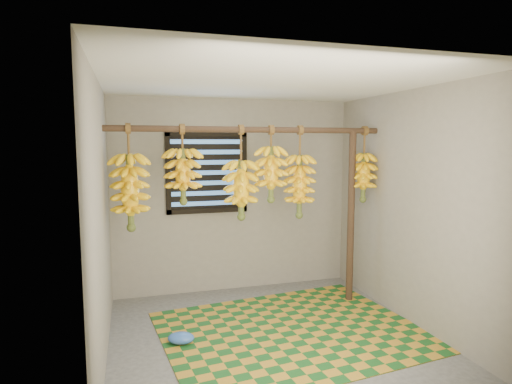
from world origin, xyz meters
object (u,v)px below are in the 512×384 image
object	(u,v)px
banana_bunch_a	(130,192)
banana_bunch_c	(241,190)
support_post	(351,217)
banana_bunch_b	(183,176)
banana_bunch_d	(271,174)
banana_bunch_f	(363,177)
plastic_bag	(181,338)
banana_bunch_e	(299,186)
woven_mat	(292,331)

from	to	relation	value
banana_bunch_a	banana_bunch_c	size ratio (longest dim) A/B	1.06
support_post	banana_bunch_b	distance (m)	2.01
banana_bunch_c	banana_bunch_d	xyz separation A→B (m)	(0.33, 0.00, 0.16)
banana_bunch_c	banana_bunch_f	world-z (taller)	same
banana_bunch_b	banana_bunch_d	world-z (taller)	same
support_post	plastic_bag	world-z (taller)	support_post
support_post	banana_bunch_d	world-z (taller)	banana_bunch_d
plastic_bag	banana_bunch_d	size ratio (longest dim) A/B	0.30
banana_bunch_d	banana_bunch_b	bearing A→B (deg)	-180.00
banana_bunch_f	banana_bunch_d	bearing A→B (deg)	180.00
banana_bunch_b	banana_bunch_d	xyz separation A→B (m)	(0.95, 0.00, 0.00)
banana_bunch_c	banana_bunch_f	distance (m)	1.47
banana_bunch_d	banana_bunch_e	distance (m)	0.36
banana_bunch_f	banana_bunch_b	bearing A→B (deg)	180.00
woven_mat	banana_bunch_d	world-z (taller)	banana_bunch_d
support_post	banana_bunch_c	bearing A→B (deg)	180.00
banana_bunch_b	banana_bunch_e	xyz separation A→B (m)	(1.29, 0.00, -0.14)
banana_bunch_b	banana_bunch_f	xyz separation A→B (m)	(2.09, 0.00, -0.05)
banana_bunch_e	banana_bunch_c	bearing A→B (deg)	180.00
banana_bunch_d	banana_bunch_f	bearing A→B (deg)	-0.00
banana_bunch_f	banana_bunch_c	bearing A→B (deg)	180.00
banana_bunch_b	banana_bunch_c	xyz separation A→B (m)	(0.62, 0.00, -0.16)
support_post	woven_mat	distance (m)	1.51
banana_bunch_b	plastic_bag	bearing A→B (deg)	-101.28
banana_bunch_d	banana_bunch_f	world-z (taller)	same
banana_bunch_c	banana_bunch_e	distance (m)	0.67
banana_bunch_a	banana_bunch_d	size ratio (longest dim) A/B	1.28
woven_mat	banana_bunch_b	xyz separation A→B (m)	(-0.97, 0.61, 1.52)
plastic_bag	support_post	bearing A→B (deg)	15.72
support_post	plastic_bag	distance (m)	2.33
banana_bunch_a	banana_bunch_e	size ratio (longest dim) A/B	1.04
plastic_bag	banana_bunch_b	bearing A→B (deg)	78.72
plastic_bag	banana_bunch_e	size ratio (longest dim) A/B	0.24
plastic_bag	banana_bunch_f	bearing A→B (deg)	14.70
support_post	plastic_bag	xyz separation A→B (m)	(-2.05, -0.58, -0.94)
banana_bunch_a	banana_bunch_b	world-z (taller)	same
banana_bunch_b	banana_bunch_c	world-z (taller)	same
banana_bunch_b	banana_bunch_e	bearing A→B (deg)	0.00
plastic_bag	banana_bunch_b	distance (m)	1.57
woven_mat	banana_bunch_c	distance (m)	1.53
banana_bunch_c	banana_bunch_f	xyz separation A→B (m)	(1.47, -0.00, 0.10)
banana_bunch_d	banana_bunch_e	bearing A→B (deg)	-0.00
support_post	plastic_bag	bearing A→B (deg)	-164.28
banana_bunch_b	banana_bunch_c	distance (m)	0.64
plastic_bag	banana_bunch_f	world-z (taller)	banana_bunch_f
support_post	banana_bunch_c	world-z (taller)	banana_bunch_c
plastic_bag	banana_bunch_a	world-z (taller)	banana_bunch_a
woven_mat	banana_bunch_b	distance (m)	1.90
woven_mat	banana_bunch_c	xyz separation A→B (m)	(-0.36, 0.61, 1.36)
banana_bunch_d	banana_bunch_e	size ratio (longest dim) A/B	0.81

